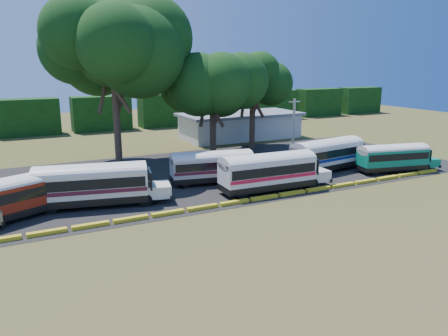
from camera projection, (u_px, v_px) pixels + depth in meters
name	position (u px, v px, depth m)	size (l,w,h in m)	color
ground	(224.00, 210.00, 35.86)	(160.00, 160.00, 0.00)	#3E4918
asphalt_strip	(182.00, 176.00, 46.70)	(64.00, 24.00, 0.02)	black
curb	(219.00, 205.00, 36.69)	(53.70, 0.45, 0.30)	gold
terminal_building	(240.00, 125.00, 69.27)	(19.00, 9.00, 4.00)	beige
treeline_backdrop	(101.00, 113.00, 76.78)	(130.00, 4.00, 6.00)	black
bus_red	(32.00, 191.00, 34.67)	(10.27, 6.37, 3.33)	black
bus_cream_west	(94.00, 182.00, 36.41)	(11.46, 5.04, 3.66)	black
bus_cream_east	(214.00, 165.00, 43.49)	(10.20, 4.19, 3.26)	black
bus_white_red	(270.00, 170.00, 40.69)	(11.19, 3.20, 3.64)	black
bus_white_blue	(328.00, 153.00, 48.37)	(11.18, 4.15, 3.59)	black
bus_teal	(394.00, 156.00, 47.95)	(9.68, 4.22, 3.09)	black
tree_west	(112.00, 44.00, 47.73)	(12.93, 12.93, 18.59)	#3C2B1E
tree_center	(213.00, 85.00, 53.77)	(10.11, 10.11, 12.77)	#3C2B1E
tree_east	(253.00, 76.00, 59.64)	(8.25, 8.25, 13.04)	#3C2B1E
utility_pole	(294.00, 128.00, 53.84)	(1.60, 0.30, 7.51)	gray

